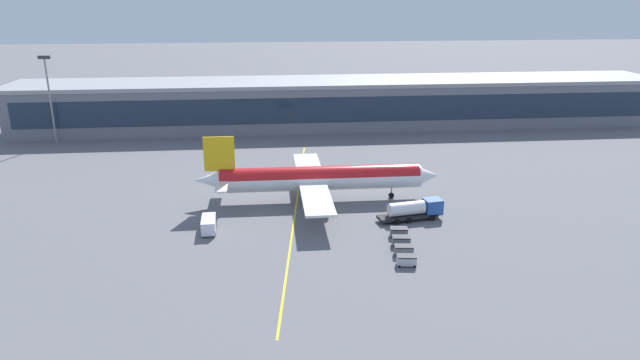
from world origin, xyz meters
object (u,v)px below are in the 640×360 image
main_airliner (319,178)px  fuel_tanker (414,210)px  baggage_cart_2 (401,241)px  baggage_cart_0 (406,260)px  baggage_cart_3 (399,232)px  baggage_cart_1 (404,250)px  crew_van (209,224)px

main_airliner → fuel_tanker: bearing=-36.0°
baggage_cart_2 → main_airliner: bearing=116.5°
baggage_cart_0 → baggage_cart_2: 6.40m
fuel_tanker → baggage_cart_0: bearing=-108.2°
main_airliner → baggage_cart_3: size_ratio=15.45×
baggage_cart_0 → baggage_cart_1: bearing=83.0°
baggage_cart_3 → fuel_tanker: bearing=57.9°
crew_van → baggage_cart_2: bearing=-15.4°
crew_van → baggage_cart_1: (28.25, -11.09, -0.53)m
fuel_tanker → crew_van: (-33.16, -1.85, -0.43)m
baggage_cart_2 → baggage_cart_3: (0.39, 3.18, 0.00)m
main_airliner → crew_van: (-18.46, -12.52, -2.89)m
baggage_cart_2 → baggage_cart_3: same height
baggage_cart_0 → baggage_cart_2: same height
baggage_cart_2 → baggage_cart_3: 3.20m
baggage_cart_3 → baggage_cart_1: bearing=-97.0°
fuel_tanker → baggage_cart_1: bearing=-110.8°
crew_van → baggage_cart_2: crew_van is taller
crew_van → baggage_cart_0: crew_van is taller
crew_van → baggage_cart_1: bearing=-21.4°
baggage_cart_1 → baggage_cart_3: (0.78, 6.35, 0.00)m
main_airliner → baggage_cart_1: size_ratio=15.45×
main_airliner → baggage_cart_0: main_airliner is taller
baggage_cart_3 → main_airliner: bearing=121.5°
crew_van → baggage_cart_3: bearing=-9.3°
baggage_cart_3 → baggage_cart_2: bearing=-97.0°
baggage_cart_2 → baggage_cart_3: size_ratio=1.00×
crew_van → baggage_cart_1: 30.35m
main_airliner → baggage_cart_0: bearing=-70.6°
crew_van → baggage_cart_0: (27.86, -14.26, -0.53)m
baggage_cart_0 → baggage_cart_3: 9.60m
main_airliner → crew_van: main_airliner is taller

